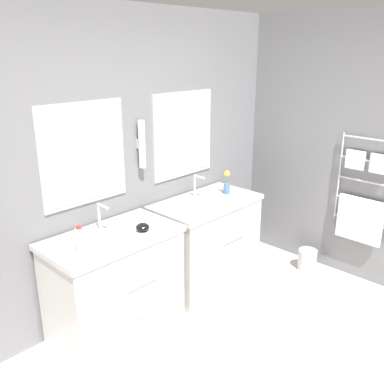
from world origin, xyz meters
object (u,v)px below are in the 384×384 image
at_px(vanity_left, 118,286).
at_px(amenity_bowl, 143,227).
at_px(flower_vase, 227,184).
at_px(vanity_right, 209,243).
at_px(waste_bin, 307,259).
at_px(toiletry_bottle, 80,240).

relative_size(vanity_left, amenity_bowl, 9.86).
relative_size(vanity_left, flower_vase, 4.44).
xyz_separation_m(vanity_right, waste_bin, (0.94, -0.57, -0.33)).
bearing_deg(flower_vase, vanity_right, -174.38).
bearing_deg(vanity_left, toiletry_bottle, -169.91).
relative_size(vanity_right, toiletry_bottle, 5.00).
xyz_separation_m(vanity_right, flower_vase, (0.29, 0.03, 0.53)).
distance_m(toiletry_bottle, amenity_bowl, 0.55).
bearing_deg(flower_vase, waste_bin, -42.52).
bearing_deg(amenity_bowl, vanity_left, 159.99).
xyz_separation_m(vanity_left, amenity_bowl, (0.22, -0.08, 0.46)).
distance_m(vanity_left, vanity_right, 1.10).
xyz_separation_m(toiletry_bottle, waste_bin, (2.38, -0.51, -0.86)).
distance_m(amenity_bowl, waste_bin, 2.05).
xyz_separation_m(toiletry_bottle, flower_vase, (1.72, 0.09, 0.00)).
distance_m(vanity_left, waste_bin, 2.15).
bearing_deg(vanity_right, amenity_bowl, -174.92).
xyz_separation_m(vanity_left, flower_vase, (1.39, 0.03, 0.53)).
bearing_deg(toiletry_bottle, flower_vase, 2.92).
distance_m(vanity_right, amenity_bowl, 1.00).
bearing_deg(vanity_left, amenity_bowl, -20.01).
xyz_separation_m(amenity_bowl, flower_vase, (1.17, 0.11, 0.07)).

